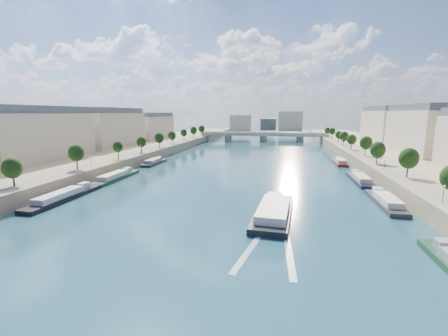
% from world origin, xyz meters
% --- Properties ---
extents(ground, '(700.00, 700.00, 0.00)m').
position_xyz_m(ground, '(0.00, 100.00, 0.00)').
color(ground, '#0C3037').
rests_on(ground, ground).
extents(quay_left, '(44.00, 520.00, 5.00)m').
position_xyz_m(quay_left, '(-72.00, 100.00, 2.50)').
color(quay_left, '#9E8460').
rests_on(quay_left, ground).
extents(quay_right, '(44.00, 520.00, 5.00)m').
position_xyz_m(quay_right, '(72.00, 100.00, 2.50)').
color(quay_right, '#9E8460').
rests_on(quay_right, ground).
extents(pave_left, '(14.00, 520.00, 0.10)m').
position_xyz_m(pave_left, '(-57.00, 100.00, 5.05)').
color(pave_left, gray).
rests_on(pave_left, quay_left).
extents(pave_right, '(14.00, 520.00, 0.10)m').
position_xyz_m(pave_right, '(57.00, 100.00, 5.05)').
color(pave_right, gray).
rests_on(pave_right, quay_right).
extents(trees_left, '(4.80, 268.80, 8.26)m').
position_xyz_m(trees_left, '(-55.00, 102.00, 10.48)').
color(trees_left, '#382B1E').
rests_on(trees_left, ground).
extents(trees_right, '(4.80, 268.80, 8.26)m').
position_xyz_m(trees_right, '(55.00, 110.00, 10.48)').
color(trees_right, '#382B1E').
rests_on(trees_right, ground).
extents(lamps_left, '(0.36, 200.36, 4.28)m').
position_xyz_m(lamps_left, '(-52.50, 90.00, 7.78)').
color(lamps_left, black).
rests_on(lamps_left, ground).
extents(lamps_right, '(0.36, 200.36, 4.28)m').
position_xyz_m(lamps_right, '(52.50, 105.00, 7.78)').
color(lamps_right, black).
rests_on(lamps_right, ground).
extents(buildings_left, '(16.00, 226.00, 23.20)m').
position_xyz_m(buildings_left, '(-85.00, 112.00, 16.45)').
color(buildings_left, beige).
rests_on(buildings_left, ground).
extents(skyline, '(79.00, 42.00, 22.00)m').
position_xyz_m(skyline, '(3.19, 319.52, 14.66)').
color(skyline, beige).
rests_on(skyline, ground).
extents(bridge, '(112.00, 12.00, 8.15)m').
position_xyz_m(bridge, '(0.00, 242.88, 5.08)').
color(bridge, '#C1B79E').
rests_on(bridge, ground).
extents(tour_barge, '(10.42, 29.64, 3.95)m').
position_xyz_m(tour_barge, '(15.35, 44.17, 1.12)').
color(tour_barge, black).
rests_on(tour_barge, ground).
extents(wake, '(10.75, 26.03, 0.04)m').
position_xyz_m(wake, '(15.35, 27.60, 0.02)').
color(wake, silver).
rests_on(wake, ground).
extents(moored_barges_left, '(5.00, 151.56, 3.60)m').
position_xyz_m(moored_barges_left, '(-45.50, 44.05, 0.84)').
color(moored_barges_left, '#1B1A3B').
rests_on(moored_barges_left, ground).
extents(moored_barges_right, '(5.00, 124.98, 3.60)m').
position_xyz_m(moored_barges_right, '(45.50, 71.59, 0.84)').
color(moored_barges_right, '#183D23').
rests_on(moored_barges_right, ground).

